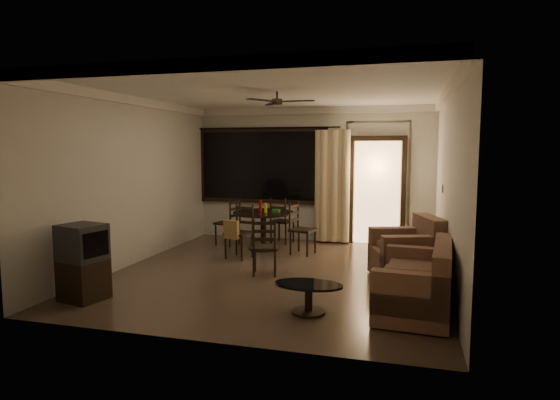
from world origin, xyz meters
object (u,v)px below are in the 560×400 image
(dining_chair_west, at_px, (228,231))
(dining_chair_north, at_px, (282,229))
(tv_cabinet, at_px, (83,262))
(armchair, at_px, (409,254))
(dining_table, at_px, (264,220))
(coffee_table, at_px, (309,293))
(dining_chair_south, at_px, (239,241))
(side_chair, at_px, (265,258))
(dining_chair_east, at_px, (302,239))
(sofa, at_px, (419,285))

(dining_chair_west, height_order, dining_chair_north, same)
(tv_cabinet, height_order, armchair, tv_cabinet)
(dining_table, xyz_separation_m, coffee_table, (1.56, -3.25, -0.34))
(dining_chair_south, distance_m, side_chair, 1.20)
(dining_chair_east, relative_size, side_chair, 1.06)
(dining_chair_north, xyz_separation_m, side_chair, (0.38, -2.44, -0.02))
(dining_chair_north, height_order, tv_cabinet, tv_cabinet)
(dining_chair_west, bearing_deg, dining_chair_east, 90.00)
(sofa, xyz_separation_m, side_chair, (-2.26, 1.09, -0.06))
(dining_chair_north, bearing_deg, dining_table, 88.78)
(dining_chair_west, relative_size, dining_chair_south, 1.00)
(dining_chair_east, relative_size, armchair, 0.82)
(dining_chair_east, distance_m, dining_chair_south, 1.20)
(sofa, height_order, coffee_table, sofa)
(dining_chair_north, bearing_deg, side_chair, 112.45)
(dining_chair_west, relative_size, coffee_table, 1.17)
(dining_chair_south, height_order, sofa, dining_chair_south)
(sofa, height_order, side_chair, side_chair)
(dining_chair_north, distance_m, coffee_table, 4.18)
(coffee_table, relative_size, side_chair, 0.91)
(dining_chair_south, height_order, armchair, dining_chair_south)
(dining_chair_west, distance_m, side_chair, 2.39)
(dining_chair_west, distance_m, dining_chair_east, 1.67)
(coffee_table, bearing_deg, sofa, 17.72)
(sofa, bearing_deg, dining_chair_east, 131.99)
(dining_chair_west, relative_size, sofa, 0.60)
(tv_cabinet, bearing_deg, side_chair, 56.12)
(dining_chair_north, xyz_separation_m, sofa, (2.64, -3.54, 0.05))
(dining_table, distance_m, dining_chair_south, 0.90)
(tv_cabinet, distance_m, side_chair, 2.60)
(tv_cabinet, height_order, sofa, tv_cabinet)
(tv_cabinet, bearing_deg, sofa, 22.28)
(dining_chair_west, distance_m, armchair, 3.89)
(armchair, relative_size, coffee_table, 1.42)
(dining_chair_south, bearing_deg, dining_chair_north, 89.39)
(dining_chair_south, bearing_deg, sofa, -19.92)
(side_chair, bearing_deg, tv_cabinet, 28.47)
(dining_chair_north, relative_size, coffee_table, 1.17)
(dining_chair_south, relative_size, side_chair, 1.06)
(dining_table, bearing_deg, tv_cabinet, -110.71)
(armchair, bearing_deg, coffee_table, -140.39)
(tv_cabinet, bearing_deg, dining_chair_south, 80.29)
(dining_table, height_order, side_chair, dining_table)
(dining_chair_west, bearing_deg, dining_table, 90.08)
(dining_table, bearing_deg, coffee_table, -64.31)
(armchair, bearing_deg, dining_chair_north, 121.95)
(side_chair, bearing_deg, dining_chair_south, -64.80)
(tv_cabinet, xyz_separation_m, sofa, (4.16, 0.68, -0.17))
(dining_chair_south, xyz_separation_m, coffee_table, (1.77, -2.42, -0.07))
(tv_cabinet, xyz_separation_m, side_chair, (1.89, 1.77, -0.23))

